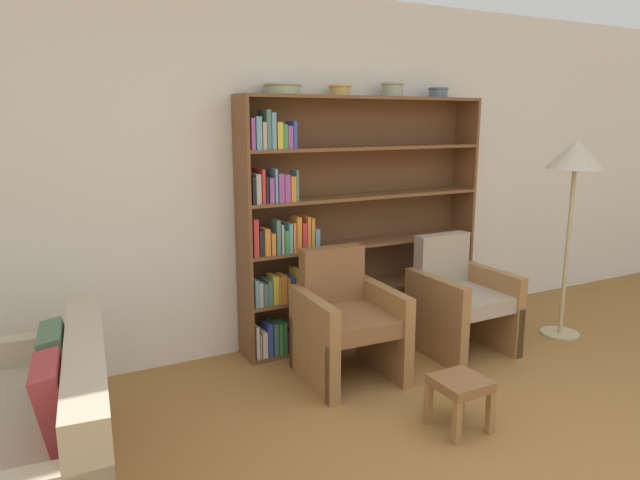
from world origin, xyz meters
TOP-DOWN VIEW (x-y plane):
  - wall_back at (0.00, 2.62)m, footprint 12.00×0.06m
  - bookshelf at (0.01, 2.45)m, footprint 2.12×0.30m
  - bowl_terracotta at (-0.50, 2.43)m, footprint 0.28×0.28m
  - bowl_copper at (-0.02, 2.43)m, footprint 0.18×0.18m
  - bowl_slate at (0.46, 2.43)m, footprint 0.19×0.19m
  - bowl_brass at (0.93, 2.43)m, footprint 0.17×0.17m
  - couch at (-2.32, 1.34)m, footprint 0.95×1.65m
  - armchair_leather at (-0.30, 1.83)m, footprint 0.67×0.71m
  - armchair_cushioned at (0.74, 1.83)m, footprint 0.64×0.68m
  - floor_lamp at (1.73, 1.65)m, footprint 0.46×0.46m
  - footstool at (-0.08, 0.88)m, footprint 0.29×0.29m

SIDE VIEW (x-z plane):
  - footstool at x=-0.08m, z-range 0.09..0.41m
  - couch at x=-2.32m, z-range -0.11..0.68m
  - armchair_leather at x=-0.30m, z-range -0.04..0.86m
  - armchair_cushioned at x=0.74m, z-range -0.04..0.86m
  - bookshelf at x=0.01m, z-range -0.02..1.97m
  - wall_back at x=0.00m, z-range 0.00..2.75m
  - floor_lamp at x=1.73m, z-range 0.63..2.29m
  - bowl_terracotta at x=-0.50m, z-range 1.99..2.07m
  - bowl_copper at x=-0.02m, z-range 1.99..2.07m
  - bowl_brass at x=0.93m, z-range 1.99..2.08m
  - bowl_slate at x=0.46m, z-range 1.99..2.10m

